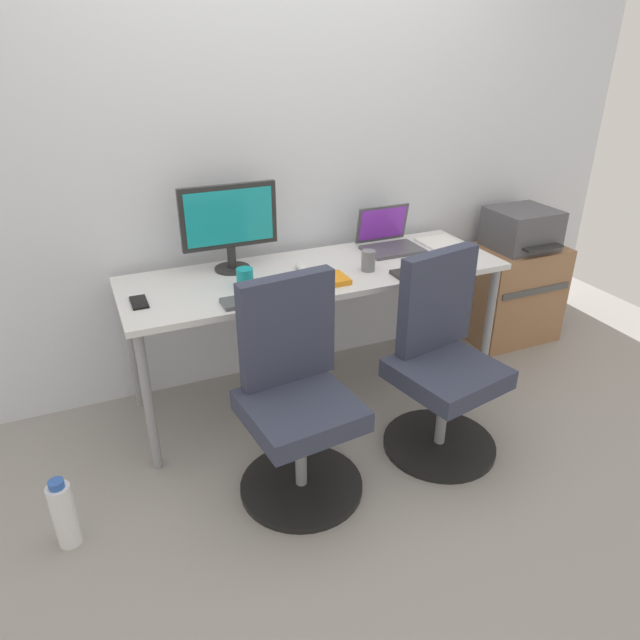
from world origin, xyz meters
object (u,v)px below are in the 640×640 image
(office_chair_right, at_px, (442,365))
(side_cabinet, at_px, (511,293))
(office_chair_left, at_px, (296,400))
(open_laptop, at_px, (388,239))
(coffee_mug, at_px, (245,278))
(water_bottle_on_floor, at_px, (64,514))
(desktop_monitor, at_px, (229,222))
(printer, at_px, (522,229))

(office_chair_right, xyz_separation_m, side_cabinet, (1.06, 0.75, -0.11))
(office_chair_right, relative_size, side_cabinet, 1.52)
(side_cabinet, bearing_deg, office_chair_right, -144.83)
(office_chair_left, bearing_deg, open_laptop, 41.70)
(coffee_mug, bearing_deg, office_chair_right, -35.70)
(side_cabinet, distance_m, open_laptop, 1.05)
(water_bottle_on_floor, relative_size, coffee_mug, 3.37)
(open_laptop, bearing_deg, office_chair_right, -99.58)
(office_chair_right, bearing_deg, side_cabinet, 35.17)
(desktop_monitor, bearing_deg, water_bottle_on_floor, -140.31)
(office_chair_right, relative_size, desktop_monitor, 1.96)
(office_chair_right, distance_m, side_cabinet, 1.30)
(water_bottle_on_floor, xyz_separation_m, open_laptop, (1.82, 0.74, 0.64))
(office_chair_left, bearing_deg, coffee_mug, 93.72)
(desktop_monitor, xyz_separation_m, open_laptop, (0.89, -0.03, -0.19))
(coffee_mug, bearing_deg, open_laptop, 13.59)
(office_chair_right, height_order, water_bottle_on_floor, office_chair_right)
(side_cabinet, height_order, desktop_monitor, desktop_monitor)
(side_cabinet, xyz_separation_m, water_bottle_on_floor, (-2.74, -0.72, -0.16))
(side_cabinet, relative_size, open_laptop, 2.00)
(office_chair_right, bearing_deg, office_chair_left, 179.93)
(office_chair_right, xyz_separation_m, water_bottle_on_floor, (-1.69, 0.02, -0.28))
(side_cabinet, relative_size, coffee_mug, 6.73)
(printer, distance_m, open_laptop, 0.93)
(office_chair_left, height_order, desktop_monitor, desktop_monitor)
(office_chair_right, xyz_separation_m, open_laptop, (0.13, 0.76, 0.37))
(office_chair_left, distance_m, water_bottle_on_floor, 1.00)
(water_bottle_on_floor, distance_m, open_laptop, 2.06)
(office_chair_left, xyz_separation_m, water_bottle_on_floor, (-0.96, 0.02, -0.28))
(printer, distance_m, water_bottle_on_floor, 2.90)
(printer, relative_size, desktop_monitor, 0.83)
(office_chair_left, bearing_deg, desktop_monitor, 92.15)
(office_chair_left, relative_size, coffee_mug, 10.22)
(open_laptop, distance_m, coffee_mug, 0.92)
(desktop_monitor, distance_m, open_laptop, 0.91)
(open_laptop, bearing_deg, water_bottle_on_floor, -157.74)
(office_chair_right, bearing_deg, coffee_mug, 144.30)
(desktop_monitor, bearing_deg, printer, -1.51)
(office_chair_left, relative_size, desktop_monitor, 1.96)
(side_cabinet, relative_size, water_bottle_on_floor, 2.00)
(side_cabinet, distance_m, printer, 0.43)
(printer, distance_m, coffee_mug, 1.83)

